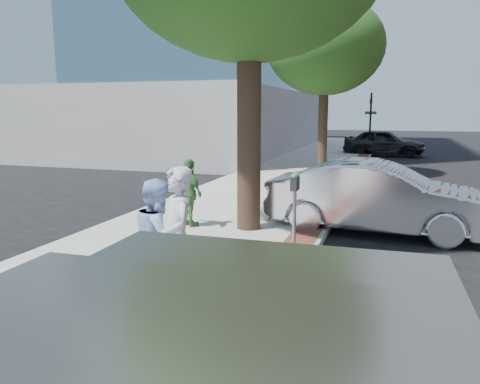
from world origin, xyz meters
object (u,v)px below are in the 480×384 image
at_px(person_gray, 178,240).
at_px(bg_car, 384,142).
at_px(parking_meter, 295,195).
at_px(sedan_silver, 379,198).
at_px(person_officer, 159,240).
at_px(person_green, 189,193).

xyz_separation_m(person_gray, bg_car, (1.95, 24.60, -0.29)).
height_order(parking_meter, person_gray, person_gray).
bearing_deg(sedan_silver, parking_meter, 153.97).
bearing_deg(parking_meter, bg_car, 87.18).
xyz_separation_m(sedan_silver, bg_car, (-0.37, 19.08, -0.00)).
relative_size(person_officer, sedan_silver, 0.34).
height_order(person_green, bg_car, person_green).
bearing_deg(bg_car, person_green, 175.45).
bearing_deg(parking_meter, person_officer, -114.63).
bearing_deg(person_officer, sedan_silver, -52.79).
bearing_deg(person_officer, parking_meter, -50.01).
relative_size(person_green, sedan_silver, 0.31).
relative_size(person_gray, person_officer, 1.12).
bearing_deg(person_green, sedan_silver, -128.87).
xyz_separation_m(person_green, bg_car, (3.70, 20.40, -0.11)).
bearing_deg(person_green, parking_meter, -169.50).
distance_m(person_green, sedan_silver, 4.27).
distance_m(parking_meter, person_green, 2.87).
xyz_separation_m(parking_meter, person_gray, (-0.89, -3.10, -0.10)).
bearing_deg(parking_meter, person_green, 157.39).
height_order(person_gray, person_officer, person_gray).
height_order(person_officer, bg_car, person_officer).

